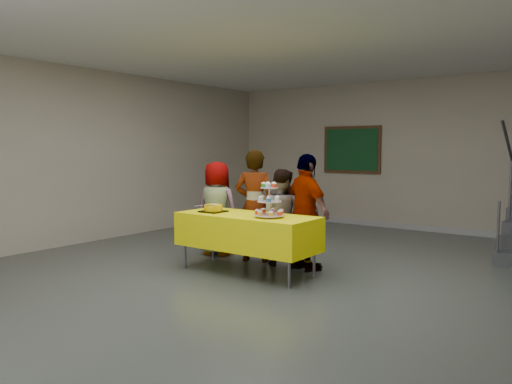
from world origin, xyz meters
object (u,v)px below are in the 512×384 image
(bake_table, at_px, (247,231))
(schoolchild_a, at_px, (217,208))
(schoolchild_c, at_px, (281,217))
(schoolchild_d, at_px, (306,212))
(cupcake_stand, at_px, (269,203))
(bear_cake, at_px, (213,208))
(schoolchild_b, at_px, (255,206))
(noticeboard, at_px, (352,150))

(bake_table, xyz_separation_m, schoolchild_a, (-1.05, 0.63, 0.16))
(bake_table, bearing_deg, schoolchild_c, 79.58)
(schoolchild_d, bearing_deg, schoolchild_c, 19.38)
(bake_table, height_order, cupcake_stand, cupcake_stand)
(cupcake_stand, xyz_separation_m, schoolchild_c, (-0.28, 0.68, -0.28))
(bear_cake, bearing_deg, bake_table, 7.04)
(cupcake_stand, bearing_deg, schoolchild_d, 76.42)
(cupcake_stand, bearing_deg, schoolchild_b, 137.07)
(bear_cake, relative_size, schoolchild_d, 0.23)
(schoolchild_a, height_order, schoolchild_d, schoolchild_d)
(bear_cake, bearing_deg, schoolchild_b, 74.60)
(schoolchild_a, relative_size, noticeboard, 1.10)
(schoolchild_b, xyz_separation_m, noticeboard, (-0.44, 4.07, 0.79))
(schoolchild_a, relative_size, schoolchild_b, 0.89)
(schoolchild_c, relative_size, noticeboard, 1.03)
(schoolchild_d, bearing_deg, noticeboard, -48.37)
(schoolchild_a, bearing_deg, bake_table, 140.19)
(cupcake_stand, distance_m, schoolchild_a, 1.62)
(schoolchild_b, relative_size, schoolchild_c, 1.20)
(cupcake_stand, xyz_separation_m, schoolchild_d, (0.16, 0.64, -0.17))
(cupcake_stand, bearing_deg, bake_table, 172.14)
(schoolchild_d, xyz_separation_m, noticeboard, (-1.32, 4.10, 0.82))
(bear_cake, distance_m, schoolchild_b, 0.71)
(cupcake_stand, relative_size, schoolchild_b, 0.28)
(cupcake_stand, height_order, schoolchild_b, schoolchild_b)
(schoolchild_b, distance_m, schoolchild_c, 0.47)
(bake_table, bearing_deg, noticeboard, 99.32)
(cupcake_stand, xyz_separation_m, bear_cake, (-0.91, -0.01, -0.12))
(cupcake_stand, height_order, schoolchild_d, schoolchild_d)
(bear_cake, bearing_deg, schoolchild_d, 31.41)
(schoolchild_c, bearing_deg, schoolchild_d, 161.94)
(schoolchild_a, bearing_deg, schoolchild_b, 170.32)
(schoolchild_b, bearing_deg, bear_cake, 54.09)
(schoolchild_c, bearing_deg, schoolchild_a, -13.94)
(cupcake_stand, xyz_separation_m, schoolchild_a, (-1.45, 0.68, -0.24))
(bear_cake, bearing_deg, schoolchild_a, 127.54)
(schoolchild_a, distance_m, schoolchild_c, 1.17)
(bear_cake, height_order, schoolchild_b, schoolchild_b)
(schoolchild_a, height_order, noticeboard, noticeboard)
(schoolchild_c, bearing_deg, noticeboard, -91.34)
(bake_table, relative_size, schoolchild_c, 1.40)
(bear_cake, relative_size, schoolchild_a, 0.25)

